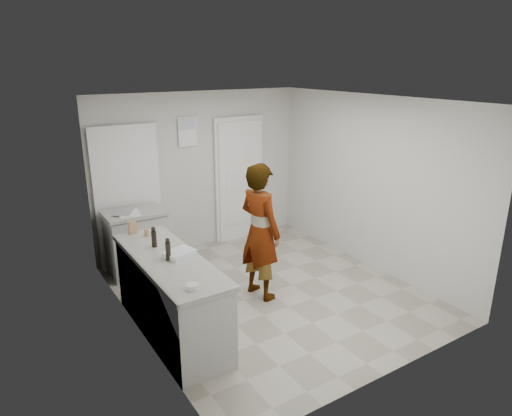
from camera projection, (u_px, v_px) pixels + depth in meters
ground at (269, 292)px, 6.06m from camera, size 4.00×4.00×0.00m
room_shell at (192, 187)px, 7.22m from camera, size 4.00×4.00×4.00m
main_counter at (171, 299)px, 5.03m from camera, size 0.64×1.96×0.93m
side_counter at (137, 244)px, 6.54m from camera, size 0.84×0.61×0.93m
person at (260, 232)px, 5.74m from camera, size 0.53×0.71×1.77m
cake_mix_box at (132, 228)px, 5.53m from camera, size 0.11×0.07×0.16m
spice_jar at (147, 233)px, 5.47m from camera, size 0.06×0.06×0.09m
oil_cruet_a at (154, 237)px, 5.13m from camera, size 0.06×0.06×0.24m
oil_cruet_b at (168, 250)px, 4.78m from camera, size 0.06×0.06×0.25m
baking_dish at (179, 254)px, 4.92m from camera, size 0.37×0.32×0.06m
egg_bowl at (192, 287)px, 4.21m from camera, size 0.12×0.12×0.05m
papers at (129, 213)px, 6.28m from camera, size 0.34×0.40×0.01m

